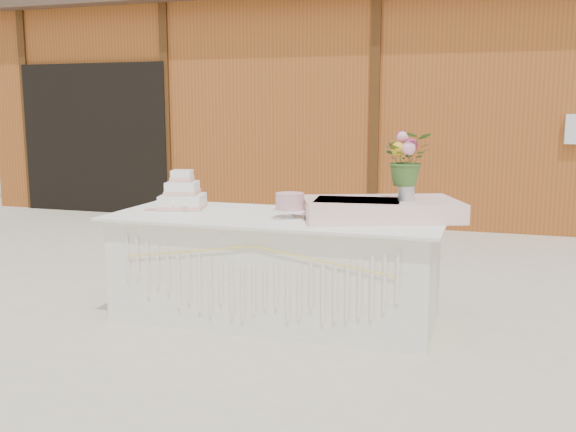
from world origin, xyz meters
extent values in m
plane|color=beige|center=(0.00, 0.00, 0.00)|extent=(80.00, 80.00, 0.00)
cube|color=brown|center=(0.00, 6.00, 1.50)|extent=(12.00, 4.00, 3.00)
cube|color=#473427|center=(0.00, 6.00, 3.15)|extent=(12.60, 4.60, 0.30)
cube|color=black|center=(-4.20, 3.98, 1.10)|extent=(2.40, 0.08, 2.20)
cube|color=silver|center=(0.00, 0.00, 0.38)|extent=(2.28, 0.88, 0.75)
cube|color=silver|center=(0.00, 0.00, 0.76)|extent=(2.40, 1.00, 0.02)
cube|color=white|center=(-0.79, 0.10, 0.82)|extent=(0.39, 0.39, 0.11)
cube|color=#FFB6A1|center=(-0.79, 0.10, 0.79)|extent=(0.40, 0.40, 0.02)
cube|color=white|center=(-0.79, 0.10, 0.93)|extent=(0.28, 0.28, 0.10)
cube|color=#FFB6A1|center=(-0.79, 0.10, 0.90)|extent=(0.29, 0.29, 0.02)
cube|color=white|center=(-0.79, 0.10, 1.02)|extent=(0.18, 0.18, 0.09)
cube|color=#FFB6A1|center=(-0.79, 0.10, 1.00)|extent=(0.20, 0.20, 0.02)
cylinder|color=white|center=(0.14, -0.09, 0.78)|extent=(0.22, 0.22, 0.01)
cylinder|color=white|center=(0.14, -0.09, 0.80)|extent=(0.06, 0.06, 0.04)
cylinder|color=white|center=(0.14, -0.09, 0.83)|extent=(0.25, 0.25, 0.01)
cylinder|color=#D99CA5|center=(0.14, -0.09, 0.89)|extent=(0.20, 0.20, 0.12)
cube|color=#FFCECD|center=(0.74, 0.11, 0.84)|extent=(1.21, 0.96, 0.13)
cylinder|color=silver|center=(0.92, 0.10, 0.98)|extent=(0.11, 0.11, 0.15)
imported|color=#3B6127|center=(0.92, 0.10, 1.24)|extent=(0.40, 0.37, 0.37)
camera|label=1|loc=(1.46, -4.31, 1.52)|focal=40.00mm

